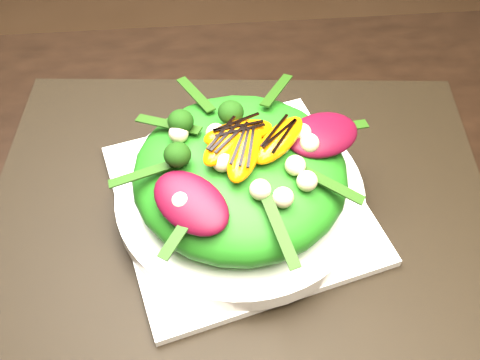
{
  "coord_description": "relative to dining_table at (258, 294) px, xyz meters",
  "views": [
    {
      "loc": [
        -0.04,
        -0.28,
        1.26
      ],
      "look_at": [
        -0.01,
        0.1,
        0.8
      ],
      "focal_mm": 42.0,
      "sensor_mm": 36.0,
      "label": 1
    }
  ],
  "objects": [
    {
      "name": "plate_base",
      "position": [
        -0.01,
        0.1,
        0.03
      ],
      "size": [
        0.32,
        0.32,
        0.01
      ],
      "primitive_type": "cube",
      "rotation": [
        0.0,
        0.0,
        0.26
      ],
      "color": "white",
      "rests_on": "placemat"
    },
    {
      "name": "dining_table",
      "position": [
        0.0,
        0.0,
        0.0
      ],
      "size": [
        1.6,
        0.9,
        0.75
      ],
      "primitive_type": "cube",
      "color": "black",
      "rests_on": "floor"
    },
    {
      "name": "broccoli_floret",
      "position": [
        -0.07,
        0.12,
        0.13
      ],
      "size": [
        0.05,
        0.05,
        0.04
      ],
      "primitive_type": "sphere",
      "rotation": [
        0.0,
        0.0,
        0.36
      ],
      "color": "black",
      "rests_on": "lettuce_mound"
    },
    {
      "name": "balsamic_drizzle",
      "position": [
        -0.01,
        0.13,
        0.14
      ],
      "size": [
        0.05,
        0.02,
        0.0
      ],
      "primitive_type": "cube",
      "rotation": [
        0.0,
        0.0,
        0.31
      ],
      "color": "black",
      "rests_on": "orange_segment"
    },
    {
      "name": "placemat",
      "position": [
        -0.01,
        0.1,
        0.02
      ],
      "size": [
        0.6,
        0.48,
        0.0
      ],
      "primitive_type": "cube",
      "rotation": [
        0.0,
        0.0,
        -0.09
      ],
      "color": "black",
      "rests_on": "dining_table"
    },
    {
      "name": "salad_bowl",
      "position": [
        -0.01,
        0.1,
        0.04
      ],
      "size": [
        0.29,
        0.29,
        0.02
      ],
      "primitive_type": "cylinder",
      "rotation": [
        0.0,
        0.0,
        0.09
      ],
      "color": "white",
      "rests_on": "plate_base"
    },
    {
      "name": "macadamia_nut",
      "position": [
        0.01,
        0.07,
        0.13
      ],
      "size": [
        0.03,
        0.03,
        0.02
      ],
      "primitive_type": "sphere",
      "rotation": [
        0.0,
        0.0,
        0.44
      ],
      "color": "beige",
      "rests_on": "lettuce_mound"
    },
    {
      "name": "radicchio_leaf",
      "position": [
        0.08,
        0.12,
        0.11
      ],
      "size": [
        0.1,
        0.08,
        0.02
      ],
      "primitive_type": "ellipsoid",
      "rotation": [
        0.0,
        0.0,
        0.42
      ],
      "color": "#460717",
      "rests_on": "lettuce_mound"
    },
    {
      "name": "orange_segment",
      "position": [
        -0.01,
        0.13,
        0.13
      ],
      "size": [
        0.08,
        0.05,
        0.02
      ],
      "primitive_type": "ellipsoid",
      "rotation": [
        0.0,
        0.0,
        0.31
      ],
      "color": "orange",
      "rests_on": "lettuce_mound"
    },
    {
      "name": "lettuce_mound",
      "position": [
        -0.01,
        0.1,
        0.08
      ],
      "size": [
        0.29,
        0.29,
        0.08
      ],
      "primitive_type": "ellipsoid",
      "rotation": [
        0.0,
        0.0,
        0.36
      ],
      "color": "#257415",
      "rests_on": "salad_bowl"
    }
  ]
}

